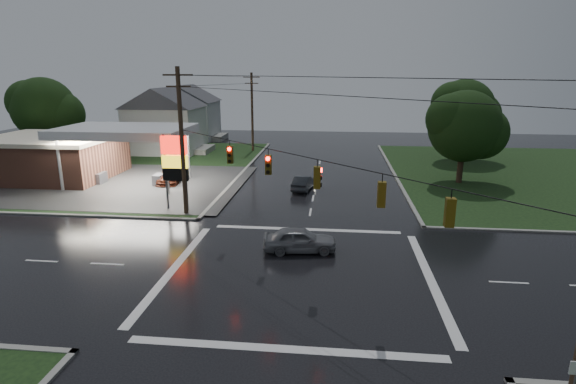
# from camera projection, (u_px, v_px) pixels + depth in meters

# --- Properties ---
(ground) EXTENTS (120.00, 120.00, 0.00)m
(ground) POSITION_uv_depth(u_px,v_px,m) (299.00, 273.00, 24.52)
(ground) COLOR black
(ground) RESTS_ON ground
(grass_nw) EXTENTS (36.00, 36.00, 0.08)m
(grass_nw) POSITION_uv_depth(u_px,v_px,m) (94.00, 166.00, 52.12)
(grass_nw) COLOR black
(grass_nw) RESTS_ON ground
(grass_ne) EXTENTS (36.00, 36.00, 0.08)m
(grass_ne) POSITION_uv_depth(u_px,v_px,m) (567.00, 176.00, 46.82)
(grass_ne) COLOR black
(grass_ne) RESTS_ON ground
(gas_station) EXTENTS (26.20, 18.00, 5.60)m
(gas_station) POSITION_uv_depth(u_px,v_px,m) (62.00, 154.00, 45.38)
(gas_station) COLOR #2D2D2D
(gas_station) RESTS_ON ground
(pylon_sign) EXTENTS (2.00, 0.35, 6.00)m
(pylon_sign) POSITION_uv_depth(u_px,v_px,m) (175.00, 160.00, 34.63)
(pylon_sign) COLOR #59595E
(pylon_sign) RESTS_ON ground
(utility_pole_nw) EXTENTS (2.20, 0.32, 11.00)m
(utility_pole_nw) POSITION_uv_depth(u_px,v_px,m) (182.00, 140.00, 33.12)
(utility_pole_nw) COLOR #382619
(utility_pole_nw) RESTS_ON ground
(utility_pole_n) EXTENTS (2.20, 0.32, 10.50)m
(utility_pole_n) POSITION_uv_depth(u_px,v_px,m) (252.00, 111.00, 60.55)
(utility_pole_n) COLOR #382619
(utility_pole_n) RESTS_ON ground
(traffic_signals) EXTENTS (26.87, 26.87, 1.47)m
(traffic_signals) POSITION_uv_depth(u_px,v_px,m) (300.00, 156.00, 22.81)
(traffic_signals) COLOR black
(traffic_signals) RESTS_ON ground
(house_near) EXTENTS (11.05, 8.48, 8.60)m
(house_near) POSITION_uv_depth(u_px,v_px,m) (165.00, 119.00, 60.07)
(house_near) COLOR silver
(house_near) RESTS_ON ground
(house_far) EXTENTS (11.05, 8.48, 8.60)m
(house_far) POSITION_uv_depth(u_px,v_px,m) (187.00, 112.00, 71.69)
(house_far) COLOR silver
(house_far) RESTS_ON ground
(tree_nw_behind) EXTENTS (8.93, 7.60, 10.00)m
(tree_nw_behind) POSITION_uv_depth(u_px,v_px,m) (45.00, 109.00, 55.16)
(tree_nw_behind) COLOR black
(tree_nw_behind) RESTS_ON ground
(tree_ne_near) EXTENTS (7.99, 6.80, 8.98)m
(tree_ne_near) POSITION_uv_depth(u_px,v_px,m) (466.00, 126.00, 42.75)
(tree_ne_near) COLOR black
(tree_ne_near) RESTS_ON ground
(tree_ne_far) EXTENTS (8.46, 7.20, 9.80)m
(tree_ne_far) POSITION_uv_depth(u_px,v_px,m) (465.00, 110.00, 53.80)
(tree_ne_far) COLOR black
(tree_ne_far) RESTS_ON ground
(car_north) EXTENTS (2.00, 4.20, 1.33)m
(car_north) POSITION_uv_depth(u_px,v_px,m) (303.00, 183.00, 41.58)
(car_north) COLOR black
(car_north) RESTS_ON ground
(car_crossing) EXTENTS (4.62, 2.33, 1.51)m
(car_crossing) POSITION_uv_depth(u_px,v_px,m) (300.00, 240.00, 27.27)
(car_crossing) COLOR slate
(car_crossing) RESTS_ON ground
(car_pump) EXTENTS (2.47, 5.27, 1.49)m
(car_pump) POSITION_uv_depth(u_px,v_px,m) (171.00, 175.00, 44.35)
(car_pump) COLOR #522112
(car_pump) RESTS_ON ground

